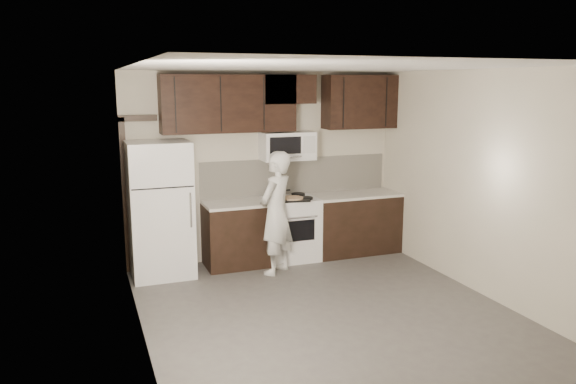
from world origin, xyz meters
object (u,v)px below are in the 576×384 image
stove (290,228)px  person (276,213)px  microwave (287,146)px  refrigerator (160,209)px

stove → person: 0.73m
microwave → refrigerator: (-1.85, -0.17, -0.75)m
refrigerator → person: size_ratio=1.08×
microwave → refrigerator: microwave is taller
microwave → person: microwave is taller
stove → refrigerator: refrigerator is taller
stove → refrigerator: (-1.85, -0.05, 0.44)m
person → refrigerator: bearing=-56.6°
microwave → refrigerator: 2.00m
microwave → refrigerator: size_ratio=0.42×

